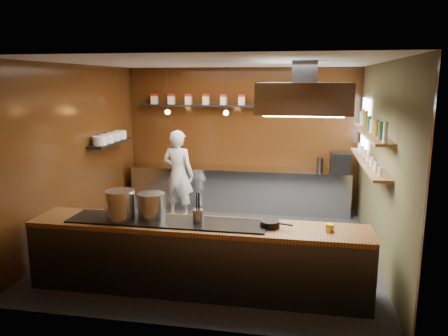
% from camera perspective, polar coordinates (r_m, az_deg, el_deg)
% --- Properties ---
extents(floor, '(5.00, 5.00, 0.00)m').
position_cam_1_polar(floor, '(7.45, -0.52, -10.10)').
color(floor, black).
rests_on(floor, ground).
extents(back_wall, '(5.00, 0.00, 5.00)m').
position_cam_1_polar(back_wall, '(9.48, 2.30, 3.92)').
color(back_wall, black).
rests_on(back_wall, ground).
extents(left_wall, '(0.00, 5.00, 5.00)m').
position_cam_1_polar(left_wall, '(7.90, -18.66, 1.83)').
color(left_wall, black).
rests_on(left_wall, ground).
extents(right_wall, '(0.00, 5.00, 5.00)m').
position_cam_1_polar(right_wall, '(7.02, 19.92, 0.62)').
color(right_wall, '#4B482A').
rests_on(right_wall, ground).
extents(ceiling, '(5.00, 5.00, 0.00)m').
position_cam_1_polar(ceiling, '(6.94, -0.57, 13.62)').
color(ceiling, silver).
rests_on(ceiling, back_wall).
extents(window_pane, '(0.00, 1.00, 1.00)m').
position_cam_1_polar(window_pane, '(8.63, 17.95, 5.32)').
color(window_pane, white).
rests_on(window_pane, right_wall).
extents(prep_counter, '(4.60, 0.65, 0.90)m').
position_cam_1_polar(prep_counter, '(9.36, 1.97, -2.72)').
color(prep_counter, silver).
rests_on(prep_counter, floor).
extents(pass_counter, '(4.40, 0.72, 0.94)m').
position_cam_1_polar(pass_counter, '(5.83, -3.58, -11.48)').
color(pass_counter, '#38383D').
rests_on(pass_counter, floor).
extents(tin_shelf, '(2.60, 0.26, 0.04)m').
position_cam_1_polar(tin_shelf, '(9.45, -3.25, 8.15)').
color(tin_shelf, black).
rests_on(tin_shelf, back_wall).
extents(plate_shelf, '(0.30, 1.40, 0.04)m').
position_cam_1_polar(plate_shelf, '(8.70, -14.60, 3.22)').
color(plate_shelf, black).
rests_on(plate_shelf, left_wall).
extents(bottle_shelf_upper, '(0.26, 2.80, 0.04)m').
position_cam_1_polar(bottle_shelf_upper, '(7.23, 18.51, 4.37)').
color(bottle_shelf_upper, brown).
rests_on(bottle_shelf_upper, right_wall).
extents(bottle_shelf_lower, '(0.26, 2.80, 0.04)m').
position_cam_1_polar(bottle_shelf_lower, '(7.30, 18.28, 0.71)').
color(bottle_shelf_lower, brown).
rests_on(bottle_shelf_lower, right_wall).
extents(extractor_hood, '(1.20, 2.00, 0.72)m').
position_cam_1_polar(extractor_hood, '(6.42, 10.38, 9.20)').
color(extractor_hood, '#38383D').
rests_on(extractor_hood, ceiling).
extents(pendant_left, '(0.10, 0.10, 0.95)m').
position_cam_1_polar(pendant_left, '(8.95, -7.39, 7.59)').
color(pendant_left, black).
rests_on(pendant_left, ceiling).
extents(pendant_right, '(0.10, 0.10, 0.95)m').
position_cam_1_polar(pendant_right, '(8.66, 0.27, 7.56)').
color(pendant_right, black).
rests_on(pendant_right, ceiling).
extents(storage_tins, '(2.43, 0.13, 0.22)m').
position_cam_1_polar(storage_tins, '(9.41, -2.36, 8.95)').
color(storage_tins, beige).
rests_on(storage_tins, tin_shelf).
extents(plate_stacks, '(0.26, 1.16, 0.16)m').
position_cam_1_polar(plate_stacks, '(8.69, -14.64, 3.88)').
color(plate_stacks, white).
rests_on(plate_stacks, plate_shelf).
extents(bottles, '(0.06, 2.66, 0.24)m').
position_cam_1_polar(bottles, '(7.22, 18.58, 5.47)').
color(bottles, silver).
rests_on(bottles, bottle_shelf_upper).
extents(wine_glasses, '(0.07, 2.37, 0.13)m').
position_cam_1_polar(wine_glasses, '(7.29, 18.32, 1.37)').
color(wine_glasses, silver).
rests_on(wine_glasses, bottle_shelf_lower).
extents(stockpot_large, '(0.41, 0.41, 0.38)m').
position_cam_1_polar(stockpot_large, '(5.90, -13.39, -4.68)').
color(stockpot_large, '#B4B7BB').
rests_on(stockpot_large, pass_counter).
extents(stockpot_small, '(0.42, 0.42, 0.34)m').
position_cam_1_polar(stockpot_small, '(5.84, -9.43, -4.89)').
color(stockpot_small, '#B0B3B8').
rests_on(stockpot_small, pass_counter).
extents(utensil_crock, '(0.17, 0.17, 0.18)m').
position_cam_1_polar(utensil_crock, '(5.61, -3.40, -6.30)').
color(utensil_crock, '#B2B4B9').
rests_on(utensil_crock, pass_counter).
extents(frying_pan, '(0.41, 0.25, 0.06)m').
position_cam_1_polar(frying_pan, '(5.53, 6.08, -7.21)').
color(frying_pan, black).
rests_on(frying_pan, pass_counter).
extents(butter_jar, '(0.11, 0.11, 0.09)m').
position_cam_1_polar(butter_jar, '(5.52, 13.65, -7.56)').
color(butter_jar, yellow).
rests_on(butter_jar, pass_counter).
extents(espresso_machine, '(0.39, 0.37, 0.39)m').
position_cam_1_polar(espresso_machine, '(9.16, 14.94, 0.72)').
color(espresso_machine, black).
rests_on(espresso_machine, prep_counter).
extents(chef, '(0.72, 0.54, 1.78)m').
position_cam_1_polar(chef, '(8.71, -6.00, -0.86)').
color(chef, white).
rests_on(chef, floor).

